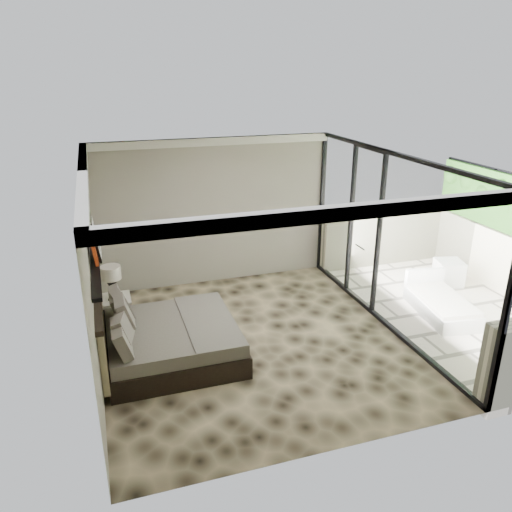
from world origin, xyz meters
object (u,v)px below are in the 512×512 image
object	(u,v)px
nightstand	(116,313)
ottoman	(449,272)
table_lamp	(111,278)
lounger	(440,304)
bed	(165,339)

from	to	relation	value
nightstand	ottoman	size ratio (longest dim) A/B	1.05
table_lamp	lounger	xyz separation A→B (m)	(5.33, -1.17, -0.71)
lounger	table_lamp	bearing A→B (deg)	176.34
ottoman	lounger	size ratio (longest dim) A/B	0.31
table_lamp	ottoman	bearing A→B (deg)	-1.58
table_lamp	ottoman	distance (m)	6.30
bed	nightstand	world-z (taller)	bed
table_lamp	lounger	bearing A→B (deg)	-12.40
bed	ottoman	world-z (taller)	bed
nightstand	bed	bearing A→B (deg)	-62.17
nightstand	lounger	xyz separation A→B (m)	(5.33, -1.21, -0.08)
lounger	ottoman	bearing A→B (deg)	55.69
nightstand	lounger	bearing A→B (deg)	-12.75
nightstand	lounger	size ratio (longest dim) A/B	0.33
lounger	bed	bearing A→B (deg)	-171.59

